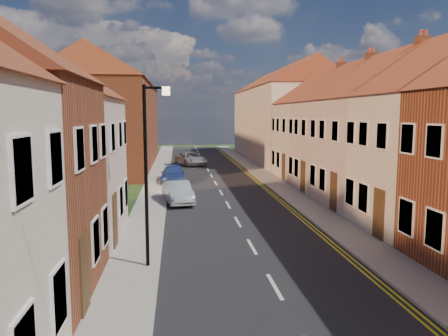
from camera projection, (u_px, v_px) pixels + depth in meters
name	position (u px, v px, depth m)	size (l,w,h in m)	color
road	(228.00, 205.00, 24.99)	(7.00, 90.00, 0.02)	black
pavement_left	(150.00, 206.00, 24.51)	(1.80, 90.00, 0.12)	#A9A399
pavement_right	(303.00, 202.00, 25.46)	(1.80, 90.00, 0.12)	#A9A399
cottage_r_pink	(396.00, 127.00, 24.35)	(8.30, 6.00, 9.00)	beige
cottage_r_white_far	(356.00, 125.00, 29.68)	(8.30, 5.20, 9.00)	beige
cottage_r_cream_far	(329.00, 123.00, 35.01)	(8.30, 6.00, 9.00)	#B3AC97
cottage_l_pink	(15.00, 135.00, 17.39)	(8.30, 6.30, 8.80)	beige
block_right_far	(283.00, 113.00, 50.01)	(8.30, 24.20, 10.50)	#B3AC97
block_left_far	(111.00, 113.00, 43.08)	(8.30, 24.20, 10.50)	brown
lamppost	(148.00, 165.00, 14.28)	(0.88, 0.15, 6.00)	black
car_mid	(178.00, 192.00, 25.55)	(1.36, 3.90, 1.29)	#B9BDC2
car_far	(173.00, 174.00, 33.08)	(1.78, 4.38, 1.27)	navy
car_distant	(191.00, 159.00, 44.48)	(2.18, 4.74, 1.32)	#A8ABB0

